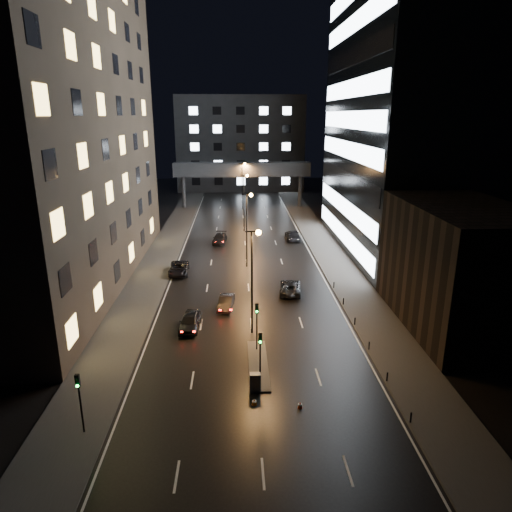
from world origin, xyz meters
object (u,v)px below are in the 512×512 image
object	(u,v)px
car_away_d	(220,239)
car_away_a	(190,321)
utility_cabinet	(255,382)
car_toward_b	(293,235)
car_toward_a	(290,287)
car_away_c	(179,268)
car_away_b	(226,302)

from	to	relation	value
car_away_d	car_away_a	bearing A→B (deg)	-88.07
utility_cabinet	car_toward_b	bearing A→B (deg)	79.16
car_away_d	car_toward_b	distance (m)	12.21
car_toward_a	utility_cabinet	world-z (taller)	utility_cabinet
car_away_a	car_away_c	world-z (taller)	car_away_a
utility_cabinet	car_away_b	bearing A→B (deg)	98.83
car_toward_a	car_away_a	bearing A→B (deg)	46.63
car_toward_b	car_toward_a	bearing A→B (deg)	82.59
car_away_a	car_away_c	distance (m)	16.57
car_away_b	car_away_d	bearing A→B (deg)	101.07
car_away_c	car_toward_a	distance (m)	15.70
car_away_c	car_toward_a	bearing A→B (deg)	-29.86
car_away_d	car_toward_a	size ratio (longest dim) A/B	0.97
car_away_b	car_toward_b	distance (m)	29.85
car_toward_a	utility_cabinet	distance (m)	20.33
car_toward_a	car_toward_b	distance (m)	23.99
car_away_a	car_away_d	xyz separation A→B (m)	(1.89, 31.21, -0.06)
car_toward_b	utility_cabinet	bearing A→B (deg)	79.62
car_away_d	car_toward_b	xyz separation A→B (m)	(12.12, 1.47, 0.07)
car_away_a	car_toward_a	size ratio (longest dim) A/B	0.89
utility_cabinet	car_away_c	bearing A→B (deg)	107.88
car_toward_b	utility_cabinet	world-z (taller)	car_toward_b
car_away_a	car_toward_b	xyz separation A→B (m)	(14.00, 32.68, 0.01)
utility_cabinet	car_away_d	bearing A→B (deg)	95.16
car_away_a	utility_cabinet	world-z (taller)	car_away_a
car_away_a	car_toward_a	bearing A→B (deg)	43.42
car_away_b	car_toward_a	xyz separation A→B (m)	(7.45, 4.11, 0.05)
car_toward_b	car_away_a	bearing A→B (deg)	66.98
car_toward_b	car_away_c	bearing A→B (deg)	44.10
car_away_a	utility_cabinet	bearing A→B (deg)	-57.39
car_away_c	car_away_d	size ratio (longest dim) A/B	1.06
car_away_c	car_toward_a	xyz separation A→B (m)	(13.84, -7.40, -0.02)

